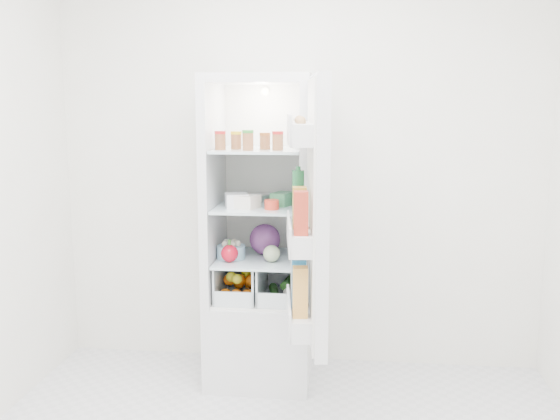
# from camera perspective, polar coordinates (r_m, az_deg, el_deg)

# --- Properties ---
(room_walls) EXTENTS (3.02, 3.02, 2.61)m
(room_walls) POSITION_cam_1_polar(r_m,az_deg,el_deg) (2.36, -1.26, 8.53)
(room_walls) COLOR silver
(room_walls) RESTS_ON ground
(refrigerator) EXTENTS (0.60, 0.60, 1.80)m
(refrigerator) POSITION_cam_1_polar(r_m,az_deg,el_deg) (3.76, -1.67, -5.33)
(refrigerator) COLOR silver
(refrigerator) RESTS_ON ground
(shelf_low) EXTENTS (0.49, 0.53, 0.01)m
(shelf_low) POSITION_cam_1_polar(r_m,az_deg,el_deg) (3.68, -1.82, -4.46)
(shelf_low) COLOR silver
(shelf_low) RESTS_ON refrigerator
(shelf_mid) EXTENTS (0.49, 0.53, 0.02)m
(shelf_mid) POSITION_cam_1_polar(r_m,az_deg,el_deg) (3.61, -1.84, 0.32)
(shelf_mid) COLOR silver
(shelf_mid) RESTS_ON refrigerator
(shelf_top) EXTENTS (0.49, 0.53, 0.02)m
(shelf_top) POSITION_cam_1_polar(r_m,az_deg,el_deg) (3.57, -1.87, 5.54)
(shelf_top) COLOR silver
(shelf_top) RESTS_ON refrigerator
(crisper_left) EXTENTS (0.23, 0.46, 0.22)m
(crisper_left) POSITION_cam_1_polar(r_m,az_deg,el_deg) (3.73, -3.68, -6.33)
(crisper_left) COLOR silver
(crisper_left) RESTS_ON refrigerator
(crisper_right) EXTENTS (0.23, 0.46, 0.22)m
(crisper_right) POSITION_cam_1_polar(r_m,az_deg,el_deg) (3.70, 0.09, -6.47)
(crisper_right) COLOR silver
(crisper_right) RESTS_ON refrigerator
(condiment_jars) EXTENTS (0.38, 0.16, 0.08)m
(condiment_jars) POSITION_cam_1_polar(r_m,az_deg,el_deg) (3.46, -2.82, 6.23)
(condiment_jars) COLOR #B21919
(condiment_jars) RESTS_ON shelf_top
(squeeze_bottle) EXTENTS (0.06, 0.06, 0.17)m
(squeeze_bottle) POSITION_cam_1_polar(r_m,az_deg,el_deg) (3.50, 1.50, 6.99)
(squeeze_bottle) COLOR white
(squeeze_bottle) RESTS_ON shelf_top
(tub_white) EXTENTS (0.15, 0.15, 0.08)m
(tub_white) POSITION_cam_1_polar(r_m,az_deg,el_deg) (3.55, -4.00, 0.89)
(tub_white) COLOR white
(tub_white) RESTS_ON shelf_mid
(tub_cream) EXTENTS (0.16, 0.16, 0.07)m
(tub_cream) POSITION_cam_1_polar(r_m,az_deg,el_deg) (3.52, -3.10, 0.77)
(tub_cream) COLOR white
(tub_cream) RESTS_ON shelf_mid
(tin_red) EXTENTS (0.09, 0.09, 0.05)m
(tin_red) POSITION_cam_1_polar(r_m,az_deg,el_deg) (3.47, -0.77, 0.50)
(tin_red) COLOR red
(tin_red) RESTS_ON shelf_mid
(foil_tray) EXTENTS (0.18, 0.16, 0.04)m
(foil_tray) POSITION_cam_1_polar(r_m,az_deg,el_deg) (3.79, -1.74, 1.17)
(foil_tray) COLOR silver
(foil_tray) RESTS_ON shelf_mid
(tub_green) EXTENTS (0.14, 0.16, 0.08)m
(tub_green) POSITION_cam_1_polar(r_m,az_deg,el_deg) (3.60, 0.23, 1.01)
(tub_green) COLOR #408D59
(tub_green) RESTS_ON shelf_mid
(red_cabbage) EXTENTS (0.18, 0.18, 0.18)m
(red_cabbage) POSITION_cam_1_polar(r_m,az_deg,el_deg) (3.73, -1.39, -2.69)
(red_cabbage) COLOR #63225A
(red_cabbage) RESTS_ON shelf_low
(bell_pepper) EXTENTS (0.10, 0.10, 0.10)m
(bell_pepper) POSITION_cam_1_polar(r_m,az_deg,el_deg) (3.57, -4.63, -3.98)
(bell_pepper) COLOR red
(bell_pepper) RESTS_ON shelf_low
(mushroom_bowl) EXTENTS (0.21, 0.21, 0.08)m
(mushroom_bowl) POSITION_cam_1_polar(r_m,az_deg,el_deg) (3.65, -4.50, -3.85)
(mushroom_bowl) COLOR #93C1DB
(mushroom_bowl) RESTS_ON shelf_low
(salad_bag) EXTENTS (0.10, 0.10, 0.10)m
(salad_bag) POSITION_cam_1_polar(r_m,az_deg,el_deg) (3.56, -0.77, -4.00)
(salad_bag) COLOR #B4C594
(salad_bag) RESTS_ON shelf_low
(citrus_pile) EXTENTS (0.20, 0.31, 0.16)m
(citrus_pile) POSITION_cam_1_polar(r_m,az_deg,el_deg) (3.72, -3.72, -6.80)
(citrus_pile) COLOR orange
(citrus_pile) RESTS_ON refrigerator
(veg_pile) EXTENTS (0.16, 0.30, 0.10)m
(veg_pile) POSITION_cam_1_polar(r_m,az_deg,el_deg) (3.71, 0.16, -7.17)
(veg_pile) COLOR #27531B
(veg_pile) RESTS_ON refrigerator
(fridge_door) EXTENTS (0.24, 0.60, 1.30)m
(fridge_door) POSITION_cam_1_polar(r_m,az_deg,el_deg) (3.01, 2.94, -0.78)
(fridge_door) COLOR silver
(fridge_door) RESTS_ON refrigerator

